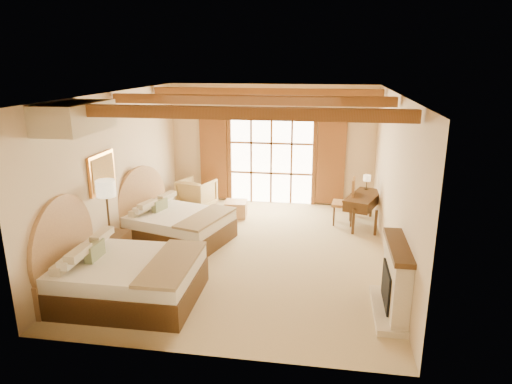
% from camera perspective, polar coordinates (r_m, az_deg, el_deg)
% --- Properties ---
extents(floor, '(7.00, 7.00, 0.00)m').
position_cam_1_polar(floor, '(9.50, -0.77, -7.42)').
color(floor, '#D0BB88').
rests_on(floor, ground).
extents(wall_back, '(5.50, 0.00, 5.50)m').
position_cam_1_polar(wall_back, '(12.36, 1.97, 5.92)').
color(wall_back, beige).
rests_on(wall_back, ground).
extents(wall_left, '(0.00, 7.00, 7.00)m').
position_cam_1_polar(wall_left, '(9.81, -16.85, 2.51)').
color(wall_left, beige).
rests_on(wall_left, ground).
extents(wall_right, '(0.00, 7.00, 7.00)m').
position_cam_1_polar(wall_right, '(8.94, 16.84, 1.21)').
color(wall_right, beige).
rests_on(wall_right, ground).
extents(ceiling, '(7.00, 7.00, 0.00)m').
position_cam_1_polar(ceiling, '(8.72, -0.85, 12.22)').
color(ceiling, '#B0783A').
rests_on(ceiling, ground).
extents(ceiling_beams, '(5.39, 4.60, 0.18)m').
position_cam_1_polar(ceiling_beams, '(8.73, -0.85, 11.44)').
color(ceiling_beams, brown).
rests_on(ceiling_beams, ceiling).
extents(french_doors, '(3.95, 0.08, 2.60)m').
position_cam_1_polar(french_doors, '(12.37, 1.92, 4.28)').
color(french_doors, white).
rests_on(french_doors, ground).
extents(fireplace, '(0.46, 1.40, 1.16)m').
position_cam_1_polar(fireplace, '(7.44, 16.92, -10.86)').
color(fireplace, beige).
rests_on(fireplace, ground).
extents(painting, '(0.06, 0.95, 0.75)m').
position_cam_1_polar(painting, '(9.11, -18.67, 2.30)').
color(painting, '#DB8E3E').
rests_on(painting, wall_left).
extents(canopy_valance, '(0.70, 1.40, 0.45)m').
position_cam_1_polar(canopy_valance, '(7.68, -21.71, 8.68)').
color(canopy_valance, beige).
rests_on(canopy_valance, ceiling).
extents(bed_near, '(2.29, 1.79, 1.50)m').
position_cam_1_polar(bed_near, '(7.91, -16.93, -9.62)').
color(bed_near, '#483217').
rests_on(bed_near, floor).
extents(bed_far, '(2.48, 2.08, 1.36)m').
position_cam_1_polar(bed_far, '(10.10, -10.46, -3.71)').
color(bed_far, '#483217').
rests_on(bed_far, floor).
extents(nightstand, '(0.57, 0.57, 0.66)m').
position_cam_1_polar(nightstand, '(9.16, -17.49, -6.89)').
color(nightstand, '#483217').
rests_on(nightstand, floor).
extents(floor_lamp, '(0.36, 0.36, 1.69)m').
position_cam_1_polar(floor_lamp, '(8.83, -18.22, -0.20)').
color(floor_lamp, '#342719').
rests_on(floor_lamp, floor).
extents(armchair, '(1.04, 1.06, 0.77)m').
position_cam_1_polar(armchair, '(12.23, -7.41, -0.17)').
color(armchair, tan).
rests_on(armchair, floor).
extents(ottoman, '(0.58, 0.58, 0.39)m').
position_cam_1_polar(ottoman, '(11.50, -2.54, -2.11)').
color(ottoman, tan).
rests_on(ottoman, floor).
extents(desk, '(1.03, 1.50, 0.74)m').
position_cam_1_polar(desk, '(11.12, 13.22, -2.07)').
color(desk, '#483217').
rests_on(desk, floor).
extents(desk_chair, '(0.55, 0.55, 1.14)m').
position_cam_1_polar(desk_chair, '(11.12, 10.91, -2.18)').
color(desk_chair, '#AD833D').
rests_on(desk_chair, floor).
extents(desk_lamp, '(0.18, 0.18, 0.36)m').
position_cam_1_polar(desk_lamp, '(11.47, 13.71, 1.65)').
color(desk_lamp, '#342719').
rests_on(desk_lamp, desk).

